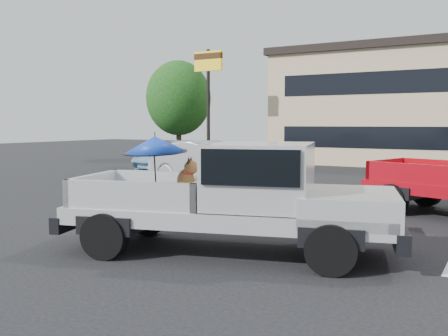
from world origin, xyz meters
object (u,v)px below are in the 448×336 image
at_px(motel_sign, 208,76).
at_px(tree_left, 178,98).
at_px(silver_sedan, 209,163).
at_px(blue_suv, 180,155).
at_px(silver_pickup, 247,192).

relative_size(motel_sign, tree_left, 1.00).
bearing_deg(motel_sign, tree_left, 143.13).
xyz_separation_m(tree_left, silver_sedan, (8.41, -10.06, -2.95)).
bearing_deg(blue_suv, silver_sedan, -39.95).
xyz_separation_m(motel_sign, tree_left, (-4.00, 3.00, -0.92)).
height_order(motel_sign, silver_sedan, motel_sign).
relative_size(silver_sedan, blue_suv, 0.94).
relative_size(silver_pickup, blue_suv, 1.18).
bearing_deg(silver_pickup, tree_left, 112.23).
bearing_deg(tree_left, silver_sedan, -50.12).
bearing_deg(blue_suv, silver_pickup, -46.06).
bearing_deg(motel_sign, silver_sedan, -58.04).
height_order(tree_left, blue_suv, tree_left).
distance_m(tree_left, silver_sedan, 13.44).
bearing_deg(tree_left, blue_suv, -54.33).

